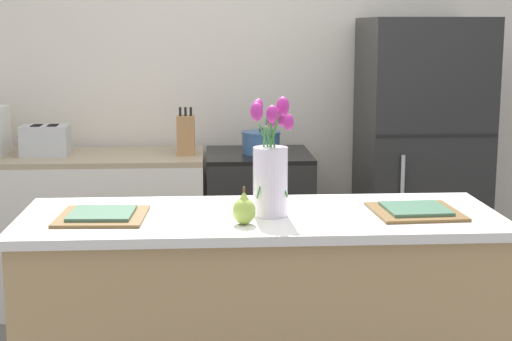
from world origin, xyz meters
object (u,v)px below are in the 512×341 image
Objects in this scene: stove_range at (258,228)px; plate_setting_right at (415,211)px; toaster at (45,140)px; pear_figurine at (244,210)px; knife_block at (186,135)px; plate_setting_left at (102,215)px; cooking_pot at (261,142)px; flower_vase at (271,170)px; refrigerator at (420,162)px.

plate_setting_right reaches higher than stove_range.
toaster is at bearing 136.35° from plate_setting_right.
toaster is (-1.21, -0.01, 0.53)m from stove_range.
pear_figurine is 1.75m from knife_block.
cooking_pot is (0.70, 1.61, 0.03)m from plate_setting_left.
plate_setting_right is at bearing -43.65° from toaster.
plate_setting_left is 1.49× the size of cooking_pot.
flower_vase reaches higher than stove_range.
flower_vase is 0.64m from plate_setting_left.
knife_block reaches higher than toaster.
toaster is at bearing 179.08° from knife_block.
knife_block is at bearing 98.16° from pear_figurine.
knife_block reaches higher than stove_range.
toaster is (-0.52, 1.61, 0.05)m from plate_setting_left.
stove_range is at bearing 0.50° from toaster.
plate_setting_left is at bearing -135.16° from refrigerator.
stove_range is 1.83m from plate_setting_left.
plate_setting_left is (-1.64, -1.63, 0.10)m from refrigerator.
flower_vase reaches higher than cooking_pot.
refrigerator is 3.75× the size of flower_vase.
stove_range is 3.30× the size of knife_block.
pear_figurine is (-0.17, -1.75, 0.52)m from stove_range.
knife_block is (-0.43, -0.01, 0.05)m from cooking_pot.
flower_vase is 1.98m from toaster.
plate_setting_left is at bearing 180.00° from plate_setting_right.
plate_setting_left is 1.17m from plate_setting_right.
plate_setting_right is at bearing -60.64° from knife_block.
toaster is 1.26× the size of cooking_pot.
stove_range is 0.70m from knife_block.
knife_block is at bearing -178.99° from refrigerator.
pear_figurine is (-1.12, -1.75, 0.14)m from refrigerator.
refrigerator reaches higher than cooking_pot.
knife_block is at bearing 119.36° from plate_setting_right.
pear_figurine is 1.75m from cooking_pot.
flower_vase is (-0.06, -1.63, 0.64)m from stove_range.
toaster is (-1.69, 1.61, 0.05)m from plate_setting_right.
stove_range is 2.68× the size of plate_setting_left.
pear_figurine is at bearing -169.06° from plate_setting_right.
refrigerator is 12.23× the size of pear_figurine.
toaster is 1.22m from cooking_pot.
flower_vase is 1.58× the size of toaster.
toaster is (-1.04, 1.74, 0.01)m from pear_figurine.
refrigerator reaches higher than plate_setting_left.
refrigerator is 6.15× the size of knife_block.
knife_block is (-0.25, 1.73, 0.03)m from pear_figurine.
plate_setting_left is 1.19× the size of toaster.
stove_range is 2.68× the size of plate_setting_right.
refrigerator reaches higher than flower_vase.
plate_setting_right is at bearing -105.96° from refrigerator.
refrigerator is at bearing 57.45° from pear_figurine.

